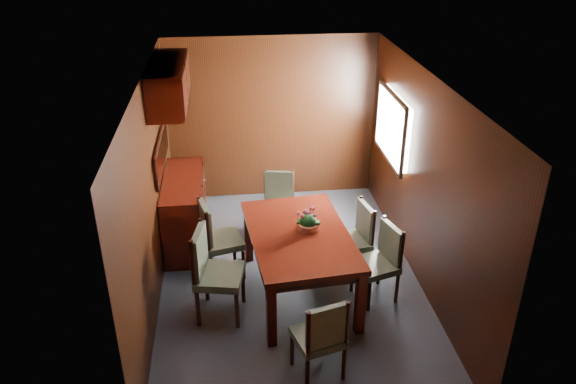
{
  "coord_description": "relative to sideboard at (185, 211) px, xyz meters",
  "views": [
    {
      "loc": [
        -0.63,
        -5.44,
        3.95
      ],
      "look_at": [
        0.0,
        0.21,
        1.05
      ],
      "focal_mm": 35.0,
      "sensor_mm": 36.0,
      "label": 1
    }
  ],
  "objects": [
    {
      "name": "sideboard",
      "position": [
        0.0,
        0.0,
        0.0
      ],
      "size": [
        0.48,
        1.4,
        0.9
      ],
      "primitive_type": "cube",
      "color": "#360D06",
      "rests_on": "ground"
    },
    {
      "name": "ground",
      "position": [
        1.25,
        -1.0,
        -0.45
      ],
      "size": [
        4.5,
        4.5,
        0.0
      ],
      "primitive_type": "plane",
      "color": "#3E4654",
      "rests_on": "ground"
    },
    {
      "name": "flower_centerpiece",
      "position": [
        1.43,
        -1.2,
        0.47
      ],
      "size": [
        0.26,
        0.26,
        0.26
      ],
      "color": "#B65837",
      "rests_on": "dining_table"
    },
    {
      "name": "chair_foot",
      "position": [
        1.22,
        0.09,
        0.04
      ],
      "size": [
        0.47,
        0.46,
        0.88
      ],
      "rotation": [
        0.0,
        0.0,
        2.98
      ],
      "color": "black",
      "rests_on": "ground"
    },
    {
      "name": "chair_right_near",
      "position": [
        2.22,
        -1.43,
        0.06
      ],
      "size": [
        0.52,
        0.53,
        0.91
      ],
      "rotation": [
        0.0,
        0.0,
        1.87
      ],
      "color": "black",
      "rests_on": "ground"
    },
    {
      "name": "chair_right_far",
      "position": [
        2.04,
        -0.93,
        0.06
      ],
      "size": [
        0.49,
        0.5,
        0.91
      ],
      "rotation": [
        0.0,
        0.0,
        1.76
      ],
      "color": "black",
      "rests_on": "ground"
    },
    {
      "name": "room_shell",
      "position": [
        1.15,
        -0.67,
        1.18
      ],
      "size": [
        3.06,
        4.52,
        2.41
      ],
      "color": "black",
      "rests_on": "ground"
    },
    {
      "name": "chair_head",
      "position": [
        1.35,
        -2.58,
        0.05
      ],
      "size": [
        0.52,
        0.51,
        0.9
      ],
      "rotation": [
        0.0,
        0.0,
        0.27
      ],
      "color": "black",
      "rests_on": "ground"
    },
    {
      "name": "chair_left_far",
      "position": [
        0.4,
        -0.81,
        0.09
      ],
      "size": [
        0.54,
        0.56,
        0.98
      ],
      "rotation": [
        0.0,
        0.0,
        -1.32
      ],
      "color": "black",
      "rests_on": "ground"
    },
    {
      "name": "chair_left_near",
      "position": [
        0.37,
        -1.53,
        0.13
      ],
      "size": [
        0.56,
        0.58,
        1.05
      ],
      "rotation": [
        0.0,
        0.0,
        -1.76
      ],
      "color": "black",
      "rests_on": "ground"
    },
    {
      "name": "dining_table",
      "position": [
        1.32,
        -1.27,
        0.23
      ],
      "size": [
        1.22,
        1.78,
        0.79
      ],
      "rotation": [
        0.0,
        0.0,
        0.1
      ],
      "color": "#360D06",
      "rests_on": "ground"
    }
  ]
}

